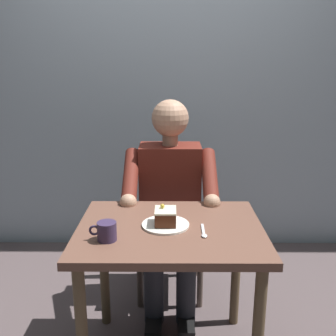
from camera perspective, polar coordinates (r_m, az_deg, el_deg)
The scene contains 8 objects.
cafe_rear_panel at distance 2.97m, azimuth 0.27°, elevation 16.59°, with size 6.40×0.12×3.00m, color #97A7B2.
dining_table at distance 1.83m, azimuth 0.18°, elevation -11.66°, with size 0.85×0.67×0.71m.
chair at distance 2.49m, azimuth 0.22°, elevation -6.63°, with size 0.42×0.42×0.91m.
seated_person at distance 2.28m, azimuth 0.22°, elevation -4.88°, with size 0.53×0.58×1.23m.
dessert_plate at distance 1.79m, azimuth -0.49°, elevation -8.34°, with size 0.22×0.22×0.01m, color white.
cake_slice at distance 1.78m, azimuth -0.49°, elevation -7.14°, with size 0.10×0.11×0.09m.
coffee_cup at distance 1.66m, azimuth -9.17°, elevation -9.11°, with size 0.12×0.08×0.08m.
dessert_spoon at distance 1.72m, azimuth 5.15°, elevation -9.46°, with size 0.03×0.14×0.01m.
Camera 1 is at (-0.00, 1.63, 1.43)m, focal length 41.43 mm.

